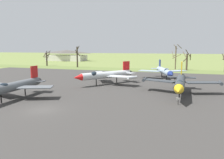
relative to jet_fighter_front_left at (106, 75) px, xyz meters
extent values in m
plane|color=olive|center=(-0.78, -20.98, -2.09)|extent=(600.00, 600.00, 0.00)
cube|color=#383533|center=(-0.78, -3.00, -2.06)|extent=(99.66, 59.95, 0.05)
cube|color=#5E6F35|center=(-0.78, 32.98, -2.06)|extent=(159.66, 12.00, 0.06)
cylinder|color=silver|center=(0.15, 0.23, -0.04)|extent=(7.99, 11.14, 1.43)
cone|color=red|center=(-3.73, -5.68, -0.04)|extent=(2.05, 2.18, 1.32)
cylinder|color=black|center=(3.70, 5.64, -0.04)|extent=(1.27, 1.21, 1.00)
ellipsoid|color=#19232D|center=(-1.64, -2.50, 0.35)|extent=(1.13, 2.13, 1.06)
cube|color=silver|center=(-1.99, 2.98, -0.15)|extent=(4.76, 5.80, 0.13)
cube|color=silver|center=(3.53, -0.64, -0.15)|extent=(5.37, 3.05, 0.13)
cylinder|color=silver|center=(-3.77, 4.99, -0.15)|extent=(1.70, 2.21, 0.53)
cylinder|color=silver|center=(6.08, -1.47, -0.15)|extent=(1.70, 2.21, 0.53)
cube|color=red|center=(3.19, 4.86, 1.65)|extent=(1.17, 1.66, 1.96)
cube|color=silver|center=(2.04, 5.59, 0.07)|extent=(2.52, 2.29, 0.13)
cube|color=silver|center=(4.31, 4.10, 0.07)|extent=(2.52, 2.29, 0.13)
cylinder|color=black|center=(-1.35, -2.05, -1.42)|extent=(0.19, 0.19, 1.33)
cylinder|color=black|center=(1.64, 2.51, -1.42)|extent=(0.19, 0.19, 1.33)
cylinder|color=#33383D|center=(15.25, -6.06, 0.03)|extent=(1.55, 12.84, 1.48)
cone|color=yellow|center=(15.21, -13.63, 0.03)|extent=(1.37, 2.32, 1.36)
cylinder|color=black|center=(15.28, 0.66, 0.03)|extent=(1.04, 0.82, 1.04)
ellipsoid|color=#19232D|center=(15.23, -9.63, 0.44)|extent=(1.00, 1.88, 0.94)
cube|color=#33383D|center=(11.74, -4.48, -0.08)|extent=(5.94, 3.88, 0.14)
cube|color=#33383D|center=(18.77, -4.52, -0.08)|extent=(5.94, 3.83, 0.14)
cylinder|color=#33383D|center=(8.97, -3.98, -0.08)|extent=(0.57, 2.37, 0.55)
cylinder|color=#33383D|center=(21.55, -4.04, -0.08)|extent=(0.57, 2.37, 0.55)
cube|color=yellow|center=(15.28, -0.27, 1.92)|extent=(0.19, 1.81, 2.30)
cube|color=#33383D|center=(13.84, -0.32, 0.15)|extent=(2.29, 1.39, 0.14)
cube|color=#33383D|center=(16.72, -0.34, 0.15)|extent=(2.29, 1.39, 0.14)
cylinder|color=black|center=(15.23, -8.88, -1.40)|extent=(0.20, 0.20, 1.38)
cylinder|color=black|center=(15.26, -3.23, -1.40)|extent=(0.20, 0.20, 1.38)
cylinder|color=black|center=(15.21, -13.21, -1.72)|extent=(0.08, 0.08, 0.73)
cube|color=white|center=(15.21, -13.21, -1.20)|extent=(0.60, 0.24, 0.35)
cylinder|color=#565B60|center=(-8.37, -17.40, -0.12)|extent=(2.02, 11.95, 1.37)
cylinder|color=black|center=(-8.71, -11.19, -0.12)|extent=(1.00, 0.81, 0.96)
ellipsoid|color=#19232D|center=(-8.26, -19.45, 0.26)|extent=(1.00, 1.88, 0.94)
cube|color=#565B60|center=(-11.55, -16.57, -0.22)|extent=(5.38, 3.74, 0.13)
cube|color=#565B60|center=(-5.30, -16.23, -0.22)|extent=(5.46, 4.15, 0.13)
cube|color=red|center=(-8.66, -12.09, 1.57)|extent=(0.26, 1.80, 2.01)
cube|color=#565B60|center=(-9.72, -12.16, -0.02)|extent=(1.64, 1.36, 0.13)
cube|color=#565B60|center=(-7.60, -12.05, -0.02)|extent=(1.64, 1.36, 0.13)
cylinder|color=black|center=(-8.22, -20.01, -1.45)|extent=(0.18, 0.18, 1.28)
cylinder|color=black|center=(-8.51, -14.79, -1.45)|extent=(0.18, 0.18, 1.28)
cylinder|color=#8EA3B2|center=(11.01, 11.90, -0.04)|extent=(5.06, 12.23, 1.43)
cone|color=navy|center=(13.14, 5.12, -0.04)|extent=(1.81, 2.16, 1.31)
cylinder|color=black|center=(9.08, 18.07, -0.04)|extent=(1.19, 1.05, 1.00)
ellipsoid|color=#19232D|center=(11.74, 9.57, 0.35)|extent=(1.07, 2.02, 1.01)
cube|color=#8EA3B2|center=(7.31, 12.46, -0.15)|extent=(5.63, 3.22, 0.13)
cube|color=#8EA3B2|center=(13.74, 14.47, -0.15)|extent=(5.43, 5.40, 0.13)
cube|color=navy|center=(9.32, 17.30, 1.59)|extent=(0.61, 1.49, 1.84)
cube|color=#8EA3B2|center=(8.13, 16.78, 0.06)|extent=(2.32, 1.87, 0.13)
cube|color=#8EA3B2|center=(10.60, 17.55, 0.06)|extent=(2.32, 1.87, 0.13)
cylinder|color=black|center=(11.83, 9.30, -1.42)|extent=(0.19, 0.19, 1.33)
cylinder|color=black|center=(10.20, 14.50, -1.42)|extent=(0.19, 0.19, 1.33)
cylinder|color=black|center=(13.42, 4.68, -1.71)|extent=(0.08, 0.08, 0.76)
cube|color=white|center=(13.42, 4.68, -1.16)|extent=(0.62, 0.35, 0.39)
cylinder|color=#42382D|center=(-41.13, 38.28, 0.78)|extent=(0.63, 0.63, 5.74)
cylinder|color=#42382D|center=(-42.05, 38.63, 3.06)|extent=(1.08, 2.19, 2.82)
cylinder|color=#42382D|center=(-40.67, 39.09, 2.56)|extent=(1.94, 1.28, 2.70)
cylinder|color=#42382D|center=(-41.60, 39.41, 2.25)|extent=(2.50, 1.25, 1.63)
cylinder|color=#42382D|center=(-42.01, 38.05, 2.60)|extent=(0.74, 1.96, 1.37)
cylinder|color=#42382D|center=(-41.41, 39.53, 3.62)|extent=(2.68, 0.85, 1.80)
cylinder|color=#42382D|center=(-25.25, 36.00, 2.04)|extent=(0.61, 0.61, 8.26)
cylinder|color=#42382D|center=(-24.73, 35.26, 3.73)|extent=(1.83, 1.38, 2.55)
cylinder|color=#42382D|center=(-25.66, 36.21, 4.32)|extent=(0.71, 1.09, 1.56)
cylinder|color=#42382D|center=(-24.72, 35.52, 3.28)|extent=(1.31, 1.39, 1.49)
cylinder|color=#42382D|center=(-25.20, 36.60, 5.37)|extent=(1.47, 0.40, 2.22)
cylinder|color=brown|center=(12.51, 38.80, 2.10)|extent=(0.42, 0.42, 8.38)
cylinder|color=brown|center=(13.68, 38.04, 6.18)|extent=(1.70, 2.51, 1.56)
cylinder|color=brown|center=(12.78, 40.24, 2.58)|extent=(3.01, 0.74, 1.68)
cylinder|color=brown|center=(12.36, 38.18, 6.11)|extent=(1.44, 0.53, 1.57)
cylinder|color=brown|center=(12.09, 39.41, 3.03)|extent=(1.44, 1.08, 0.95)
cylinder|color=brown|center=(11.52, 38.39, 3.23)|extent=(1.03, 2.16, 2.62)
cylinder|color=brown|center=(16.35, 37.38, 0.79)|extent=(0.63, 0.63, 5.76)
cylinder|color=brown|center=(16.67, 36.49, 3.74)|extent=(2.07, 0.99, 2.86)
cylinder|color=brown|center=(17.46, 37.40, 2.55)|extent=(0.32, 2.42, 2.41)
cylinder|color=brown|center=(15.68, 37.85, 1.51)|extent=(1.28, 1.64, 1.20)
cylinder|color=brown|center=(15.41, 36.91, 3.54)|extent=(1.24, 2.12, 1.74)
cylinder|color=#42382D|center=(27.75, 36.21, 2.48)|extent=(1.01, 1.37, 1.51)
cylinder|color=#42382D|center=(27.60, 35.51, 2.52)|extent=(1.19, 1.66, 2.67)
cube|color=beige|center=(-53.34, 76.37, -0.33)|extent=(23.27, 11.44, 3.52)
pyramid|color=#4C4742|center=(-53.34, 76.37, 3.46)|extent=(24.43, 12.01, 2.02)
camera|label=1|loc=(15.90, -43.61, 5.59)|focal=35.42mm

